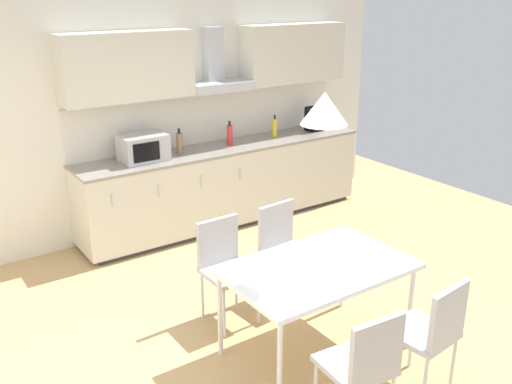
% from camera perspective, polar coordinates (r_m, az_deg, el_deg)
% --- Properties ---
extents(ground_plane, '(8.83, 8.05, 0.02)m').
position_cam_1_polar(ground_plane, '(4.61, 0.73, -15.61)').
color(ground_plane, tan).
extents(wall_back, '(7.06, 0.10, 2.72)m').
position_cam_1_polar(wall_back, '(6.32, -13.76, 7.40)').
color(wall_back, silver).
rests_on(wall_back, ground_plane).
extents(kitchen_counter, '(3.53, 0.64, 0.93)m').
position_cam_1_polar(kitchen_counter, '(6.73, -3.02, 0.81)').
color(kitchen_counter, '#333333').
rests_on(kitchen_counter, ground_plane).
extents(backsplash_tile, '(3.51, 0.02, 0.57)m').
position_cam_1_polar(backsplash_tile, '(6.77, -4.46, 7.48)').
color(backsplash_tile, silver).
rests_on(backsplash_tile, kitchen_counter).
extents(upper_wall_cabinets, '(3.51, 0.40, 0.69)m').
position_cam_1_polar(upper_wall_cabinets, '(6.53, -3.91, 13.01)').
color(upper_wall_cabinets, beige).
extents(microwave, '(0.48, 0.35, 0.28)m').
position_cam_1_polar(microwave, '(6.11, -11.21, 4.37)').
color(microwave, '#ADADB2').
rests_on(microwave, kitchen_counter).
extents(coffee_maker, '(0.18, 0.19, 0.30)m').
position_cam_1_polar(coffee_maker, '(7.33, 5.70, 7.31)').
color(coffee_maker, black).
rests_on(coffee_maker, kitchen_counter).
extents(bottle_yellow, '(0.06, 0.06, 0.27)m').
position_cam_1_polar(bottle_yellow, '(6.99, 1.87, 6.48)').
color(bottle_yellow, yellow).
rests_on(bottle_yellow, kitchen_counter).
extents(bottle_brown, '(0.07, 0.07, 0.28)m').
position_cam_1_polar(bottle_brown, '(6.30, -7.66, 4.86)').
color(bottle_brown, brown).
rests_on(bottle_brown, kitchen_counter).
extents(bottle_red, '(0.07, 0.07, 0.28)m').
position_cam_1_polar(bottle_red, '(6.63, -2.65, 5.75)').
color(bottle_red, red).
rests_on(bottle_red, kitchen_counter).
extents(dining_table, '(1.36, 0.87, 0.74)m').
position_cam_1_polar(dining_table, '(4.26, 6.17, -7.89)').
color(dining_table, white).
rests_on(dining_table, ground_plane).
extents(chair_far_right, '(0.43, 0.43, 0.87)m').
position_cam_1_polar(chair_far_right, '(5.06, 2.71, -5.06)').
color(chair_far_right, '#B2B2B7').
rests_on(chair_far_right, ground_plane).
extents(chair_far_left, '(0.41, 0.41, 0.87)m').
position_cam_1_polar(chair_far_left, '(4.76, -3.18, -6.81)').
color(chair_far_left, '#B2B2B7').
rests_on(chair_far_left, ground_plane).
extents(chair_near_right, '(0.44, 0.44, 0.87)m').
position_cam_1_polar(chair_near_right, '(4.06, 17.25, -12.82)').
color(chair_near_right, '#B2B2B7').
rests_on(chair_near_right, ground_plane).
extents(chair_near_left, '(0.43, 0.43, 0.87)m').
position_cam_1_polar(chair_near_left, '(3.66, 10.78, -16.25)').
color(chair_near_left, '#B2B2B7').
rests_on(chair_near_left, ground_plane).
extents(pendant_lamp, '(0.32, 0.32, 0.22)m').
position_cam_1_polar(pendant_lamp, '(3.85, 6.84, 8.31)').
color(pendant_lamp, silver).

